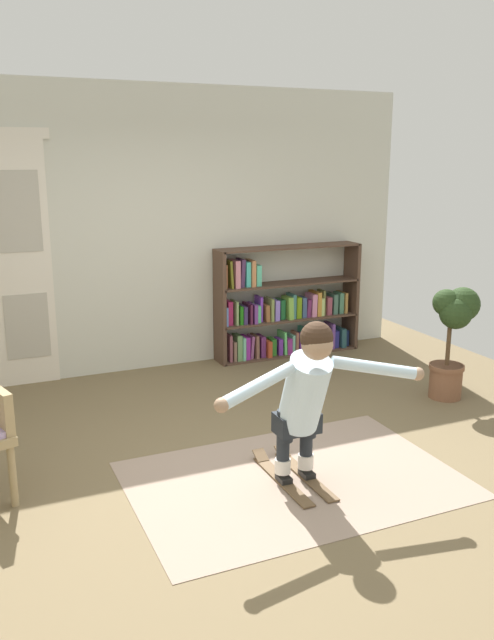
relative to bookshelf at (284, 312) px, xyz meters
The scene contains 7 objects.
ground_plane 2.89m from the bookshelf, 123.04° to the right, with size 7.20×7.20×0.00m, color brown.
back_wall 1.83m from the bookshelf, behind, with size 6.00×0.10×2.90m, color beige.
rug 3.02m from the bookshelf, 115.41° to the right, with size 2.25×1.54×0.01m, color gray.
bookshelf is the anchor object (origin of this frame).
potted_plant 2.01m from the bookshelf, 66.30° to the right, with size 0.42×0.36×1.04m.
skis_pair 2.99m from the bookshelf, 115.66° to the right, with size 0.27×0.81×0.07m.
person_skier 3.12m from the bookshelf, 114.27° to the right, with size 1.47×0.54×1.13m.
Camera 1 is at (-1.70, -3.97, 2.19)m, focal length 36.70 mm.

